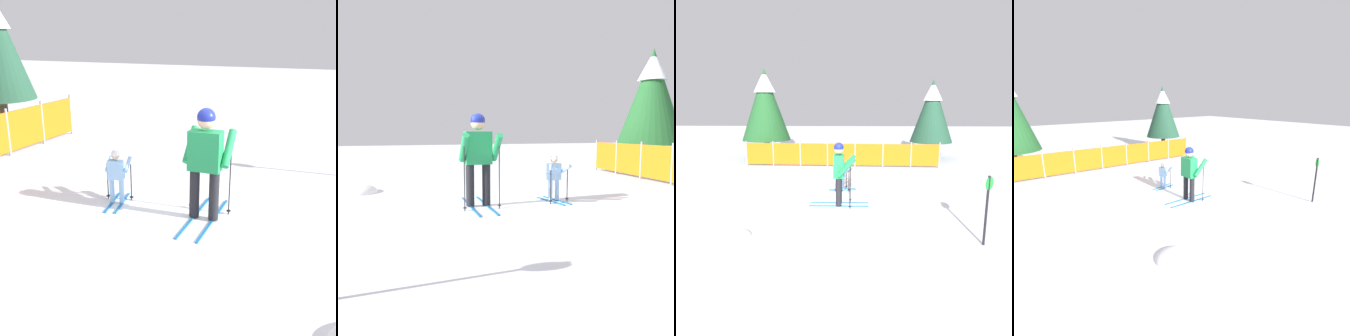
# 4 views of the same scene
# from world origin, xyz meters

# --- Properties ---
(ground_plane) EXTENTS (60.00, 60.00, 0.00)m
(ground_plane) POSITION_xyz_m (0.00, 0.00, 0.00)
(ground_plane) COLOR white
(skier_adult) EXTENTS (1.70, 0.75, 1.80)m
(skier_adult) POSITION_xyz_m (0.26, 0.06, 1.07)
(skier_adult) COLOR #1966B2
(skier_adult) RESTS_ON ground_plane
(skier_child) EXTENTS (0.94, 0.49, 0.98)m
(skier_child) POSITION_xyz_m (0.30, 1.66, 0.57)
(skier_child) COLOR #1966B2
(skier_child) RESTS_ON ground_plane
(conifer_near) EXTENTS (2.43, 2.43, 4.52)m
(conifer_near) POSITION_xyz_m (-3.82, 7.77, 2.80)
(conifer_near) COLOR #4C3823
(conifer_near) RESTS_ON ground_plane
(snow_mound) EXTENTS (0.91, 0.78, 0.37)m
(snow_mound) POSITION_xyz_m (-2.05, -2.28, 0.00)
(snow_mound) COLOR white
(snow_mound) RESTS_ON ground_plane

